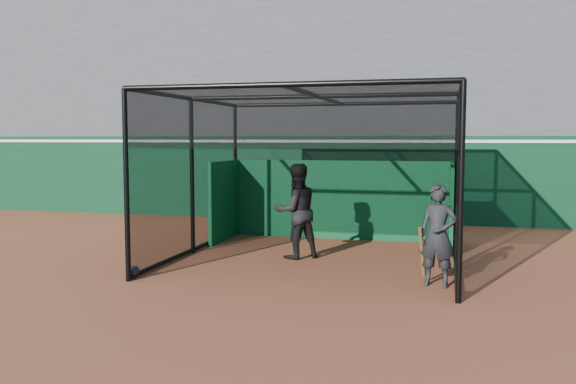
# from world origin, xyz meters

# --- Properties ---
(ground) EXTENTS (120.00, 120.00, 0.00)m
(ground) POSITION_xyz_m (0.00, 0.00, 0.00)
(ground) COLOR brown
(ground) RESTS_ON ground
(outfield_wall) EXTENTS (50.00, 0.50, 2.50)m
(outfield_wall) POSITION_xyz_m (0.00, 8.50, 1.29)
(outfield_wall) COLOR #09341A
(outfield_wall) RESTS_ON ground
(grandstand) EXTENTS (50.00, 7.85, 8.95)m
(grandstand) POSITION_xyz_m (0.00, 12.27, 4.48)
(grandstand) COLOR #4C4C4F
(grandstand) RESTS_ON ground
(batting_cage) EXTENTS (5.51, 5.53, 3.26)m
(batting_cage) POSITION_xyz_m (1.17, 2.64, 1.62)
(batting_cage) COLOR black
(batting_cage) RESTS_ON ground
(batter) EXTENTS (1.18, 1.16, 1.92)m
(batter) POSITION_xyz_m (0.74, 2.60, 0.96)
(batter) COLOR black
(batter) RESTS_ON ground
(on_deck_player) EXTENTS (0.69, 0.52, 1.69)m
(on_deck_player) POSITION_xyz_m (3.56, 0.88, 0.84)
(on_deck_player) COLOR black
(on_deck_player) RESTS_ON ground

